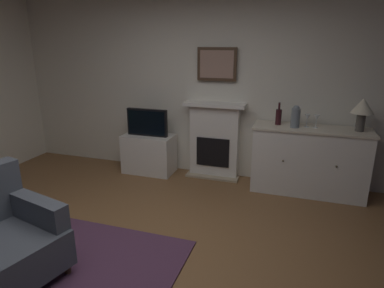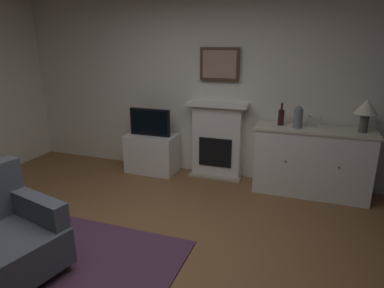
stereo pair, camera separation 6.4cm
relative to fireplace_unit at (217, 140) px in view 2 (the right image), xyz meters
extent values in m
cube|color=brown|center=(-0.12, -2.28, -0.60)|extent=(6.18, 4.88, 0.10)
cube|color=silver|center=(-0.12, 0.13, 0.94)|extent=(6.18, 0.06, 2.98)
cube|color=#4C2D47|center=(-0.89, -2.65, -0.54)|extent=(2.32, 1.79, 0.02)
cube|color=white|center=(0.00, 0.01, -0.02)|extent=(0.70, 0.18, 1.05)
cube|color=tan|center=(0.00, -0.09, -0.53)|extent=(0.77, 0.20, 0.03)
cube|color=black|center=(0.00, -0.09, -0.16)|extent=(0.48, 0.02, 0.42)
cube|color=white|center=(0.00, -0.02, 0.53)|extent=(0.87, 0.27, 0.05)
cube|color=#473323|center=(0.00, 0.05, 1.07)|extent=(0.55, 0.03, 0.45)
cube|color=#9E7A6B|center=(0.00, 0.03, 1.07)|extent=(0.47, 0.01, 0.37)
cube|color=white|center=(1.30, -0.18, -0.12)|extent=(1.41, 0.45, 0.85)
cube|color=beige|center=(1.30, -0.18, 0.32)|extent=(1.44, 0.48, 0.03)
sphere|color=brown|center=(0.99, -0.41, -0.06)|extent=(0.02, 0.02, 0.02)
sphere|color=brown|center=(1.61, -0.41, -0.06)|extent=(0.02, 0.02, 0.02)
cylinder|color=#4C4742|center=(1.84, -0.18, 0.44)|extent=(0.10, 0.10, 0.22)
cone|color=#EFE5C6|center=(1.84, -0.18, 0.64)|extent=(0.26, 0.26, 0.18)
cylinder|color=#331419|center=(0.88, -0.14, 0.43)|extent=(0.08, 0.08, 0.20)
cylinder|color=#331419|center=(0.88, -0.14, 0.58)|extent=(0.03, 0.03, 0.09)
cylinder|color=silver|center=(1.23, -0.16, 0.34)|extent=(0.06, 0.06, 0.00)
cylinder|color=silver|center=(1.23, -0.16, 0.38)|extent=(0.01, 0.01, 0.09)
cone|color=silver|center=(1.23, -0.16, 0.46)|extent=(0.07, 0.07, 0.07)
cylinder|color=silver|center=(1.34, -0.17, 0.34)|extent=(0.06, 0.06, 0.00)
cylinder|color=silver|center=(1.34, -0.17, 0.38)|extent=(0.01, 0.01, 0.09)
cone|color=silver|center=(1.34, -0.17, 0.46)|extent=(0.07, 0.07, 0.07)
cylinder|color=slate|center=(1.09, -0.23, 0.45)|extent=(0.11, 0.11, 0.24)
sphere|color=slate|center=(1.09, -0.23, 0.57)|extent=(0.08, 0.08, 0.08)
cube|color=white|center=(-0.98, -0.16, -0.26)|extent=(0.75, 0.42, 0.58)
cube|color=black|center=(-0.97, -0.18, 0.23)|extent=(0.62, 0.06, 0.40)
cube|color=black|center=(-0.97, -0.22, 0.23)|extent=(0.57, 0.01, 0.35)
cube|color=#474C56|center=(-1.04, -2.77, -0.29)|extent=(0.95, 0.92, 0.32)
cube|color=#474C56|center=(-0.97, -2.46, -0.02)|extent=(0.73, 0.30, 0.22)
cylinder|color=#473323|center=(-0.64, -2.53, -0.50)|extent=(0.05, 0.05, 0.10)
cylinder|color=#473323|center=(-1.30, -2.38, -0.50)|extent=(0.05, 0.05, 0.10)
camera|label=1|loc=(1.12, -4.48, 1.37)|focal=31.03mm
camera|label=2|loc=(1.18, -4.46, 1.37)|focal=31.03mm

